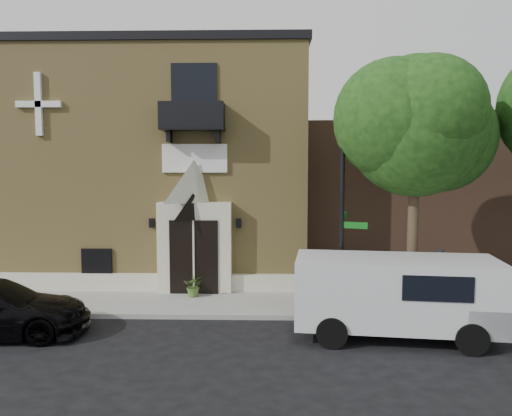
{
  "coord_description": "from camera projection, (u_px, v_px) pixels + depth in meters",
  "views": [
    {
      "loc": [
        1.62,
        -14.68,
        4.72
      ],
      "look_at": [
        1.19,
        2.0,
        3.22
      ],
      "focal_mm": 35.0,
      "sensor_mm": 36.0,
      "label": 1
    }
  ],
  "objects": [
    {
      "name": "ground",
      "position": [
        215.0,
        320.0,
        15.08
      ],
      "size": [
        120.0,
        120.0,
        0.0
      ],
      "primitive_type": "plane",
      "color": "black",
      "rests_on": "ground"
    },
    {
      "name": "sidewalk",
      "position": [
        250.0,
        304.0,
        16.54
      ],
      "size": [
        42.0,
        3.0,
        0.15
      ],
      "primitive_type": "cube",
      "color": "gray",
      "rests_on": "ground"
    },
    {
      "name": "church",
      "position": [
        168.0,
        165.0,
        22.66
      ],
      "size": [
        12.2,
        11.01,
        9.3
      ],
      "color": "tan",
      "rests_on": "ground"
    },
    {
      "name": "neighbour_building",
      "position": [
        489.0,
        196.0,
        23.45
      ],
      "size": [
        18.0,
        8.0,
        6.4
      ],
      "primitive_type": "cube",
      "color": "brown",
      "rests_on": "ground"
    },
    {
      "name": "street_tree_left",
      "position": [
        418.0,
        125.0,
        14.75
      ],
      "size": [
        4.97,
        4.38,
        7.77
      ],
      "color": "#38281C",
      "rests_on": "sidewalk"
    },
    {
      "name": "cargo_van",
      "position": [
        403.0,
        294.0,
        13.4
      ],
      "size": [
        5.57,
        2.75,
        2.18
      ],
      "rotation": [
        0.0,
        0.0,
        -0.11
      ],
      "color": "silver",
      "rests_on": "ground"
    },
    {
      "name": "street_sign",
      "position": [
        342.0,
        227.0,
        14.94
      ],
      "size": [
        0.81,
        1.01,
        5.3
      ],
      "rotation": [
        0.0,
        0.0,
        -0.34
      ],
      "color": "black",
      "rests_on": "sidewalk"
    },
    {
      "name": "fire_hydrant",
      "position": [
        445.0,
        303.0,
        15.05
      ],
      "size": [
        0.42,
        0.34,
        0.75
      ],
      "color": "#B3040E",
      "rests_on": "sidewalk"
    },
    {
      "name": "dumpster",
      "position": [
        407.0,
        290.0,
        15.8
      ],
      "size": [
        1.94,
        1.52,
        1.11
      ],
      "rotation": [
        0.0,
        0.0,
        0.37
      ],
      "color": "#0F371D",
      "rests_on": "sidewalk"
    },
    {
      "name": "planter",
      "position": [
        194.0,
        286.0,
        17.13
      ],
      "size": [
        0.69,
        0.6,
        0.75
      ],
      "primitive_type": "imported",
      "rotation": [
        0.0,
        0.0,
        0.02
      ],
      "color": "#4C6E2C",
      "rests_on": "sidewalk"
    },
    {
      "name": "pedestrian_near",
      "position": [
        439.0,
        274.0,
        16.78
      ],
      "size": [
        0.74,
        0.65,
        1.71
      ],
      "primitive_type": "imported",
      "rotation": [
        0.0,
        0.0,
        3.61
      ],
      "color": "black",
      "rests_on": "sidewalk"
    }
  ]
}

